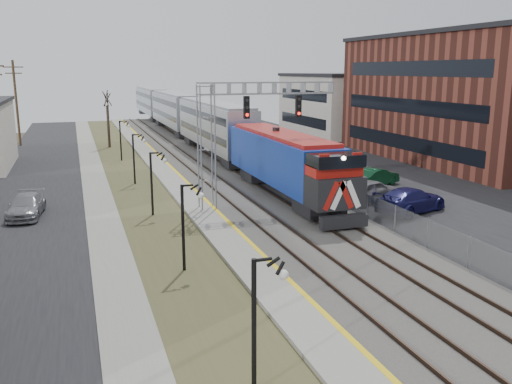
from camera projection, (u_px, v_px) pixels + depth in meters
name	position (u px, v px, depth m)	size (l,w,h in m)	color
street_west	(31.00, 200.00, 37.83)	(7.00, 120.00, 0.04)	black
sidewalk	(98.00, 195.00, 39.23)	(2.00, 120.00, 0.08)	gray
grass_median	(140.00, 192.00, 40.16)	(4.00, 120.00, 0.06)	#444927
platform	(180.00, 188.00, 41.07)	(2.00, 120.00, 0.24)	gray
ballast_bed	(242.00, 184.00, 42.63)	(8.00, 120.00, 0.20)	#595651
parking_lot	(376.00, 176.00, 46.37)	(16.00, 120.00, 0.04)	black
platform_edge	(191.00, 186.00, 41.32)	(0.24, 120.00, 0.01)	gold
track_near	(218.00, 183.00, 41.97)	(1.58, 120.00, 0.15)	#2D2119
track_far	(260.00, 181.00, 43.06)	(1.58, 120.00, 0.15)	#2D2119
train	(185.00, 117.00, 70.49)	(3.00, 85.85, 5.33)	navy
signal_gantry	(233.00, 123.00, 34.08)	(9.00, 1.07, 8.15)	gray
lampposts	(182.00, 227.00, 24.27)	(0.14, 62.14, 4.00)	black
fence	(292.00, 172.00, 43.78)	(0.04, 120.00, 1.60)	gray
bare_trees	(14.00, 154.00, 40.50)	(12.30, 42.30, 5.95)	#382D23
car_lot_d	(411.00, 201.00, 34.27)	(2.22, 5.47, 1.59)	#16164E
car_lot_e	(372.00, 191.00, 37.23)	(1.82, 4.52, 1.54)	gray
car_lot_f	(376.00, 178.00, 42.04)	(1.50, 4.31, 1.42)	#0B381C
car_street_b	(26.00, 206.00, 33.30)	(1.88, 4.62, 1.34)	gray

